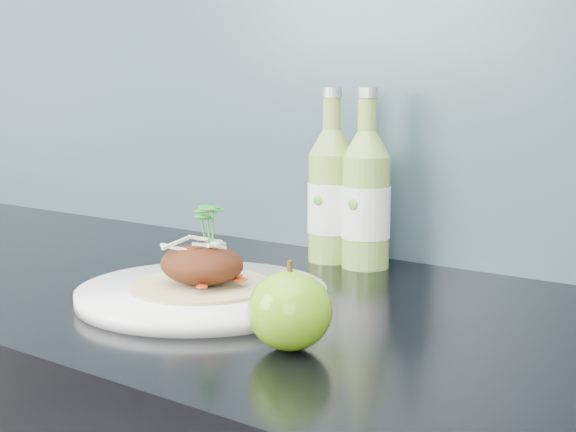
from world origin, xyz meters
name	(u,v)px	position (x,y,z in m)	size (l,w,h in m)	color
subway_backsplash	(391,14)	(0.00, 1.99, 1.25)	(4.00, 0.02, 0.70)	#6891A3
dinner_plate	(202,294)	(-0.04, 1.64, 0.91)	(0.33, 0.33, 0.02)	white
pork_taco	(202,263)	(-0.04, 1.64, 0.95)	(0.17, 0.17, 0.10)	tan
green_apple	(290,310)	(0.14, 1.56, 0.94)	(0.10, 0.10, 0.09)	#4D9610
cider_bottle_left	(331,196)	(-0.05, 1.91, 0.99)	(0.08, 0.08, 0.25)	#89AB47
cider_bottle_right	(366,200)	(0.01, 1.91, 0.99)	(0.07, 0.07, 0.25)	#87AD48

